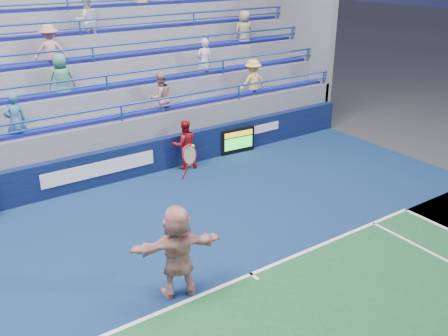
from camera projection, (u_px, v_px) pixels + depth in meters
ground at (251, 275)px, 11.19m from camera, size 120.00×120.00×0.00m
sponsor_wall at (128, 162)px, 15.91m from camera, size 18.00×0.32×1.10m
bleacher_stand at (83, 105)px, 18.37m from camera, size 18.00×5.60×6.13m
serve_speed_board at (238, 141)px, 17.97m from camera, size 1.35×0.25×0.93m
tennis_player at (178, 251)px, 10.19m from camera, size 2.00×1.13×3.29m
ball_girl at (185, 145)px, 16.51m from camera, size 0.95×0.82×1.69m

